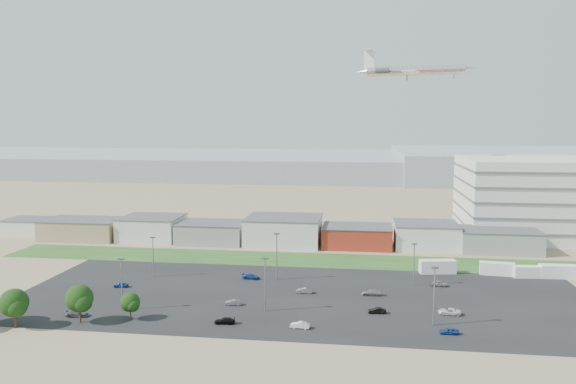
% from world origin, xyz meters
% --- Properties ---
extents(ground, '(700.00, 700.00, 0.00)m').
position_xyz_m(ground, '(0.00, 0.00, 0.00)').
color(ground, '#867355').
rests_on(ground, ground).
extents(parking_lot, '(120.00, 50.00, 0.01)m').
position_xyz_m(parking_lot, '(5.00, 20.00, 0.01)').
color(parking_lot, black).
rests_on(parking_lot, ground).
extents(grass_strip, '(160.00, 16.00, 0.02)m').
position_xyz_m(grass_strip, '(0.00, 52.00, 0.01)').
color(grass_strip, '#23481B').
rests_on(grass_strip, ground).
extents(hills_backdrop, '(700.00, 200.00, 9.00)m').
position_xyz_m(hills_backdrop, '(40.00, 315.00, 4.50)').
color(hills_backdrop, gray).
rests_on(hills_backdrop, ground).
extents(building_row, '(170.00, 20.00, 8.00)m').
position_xyz_m(building_row, '(-17.00, 71.00, 4.00)').
color(building_row, silver).
rests_on(building_row, ground).
extents(box_trailer_a, '(8.98, 4.13, 3.24)m').
position_xyz_m(box_trailer_a, '(35.86, 42.90, 1.62)').
color(box_trailer_a, silver).
rests_on(box_trailer_a, ground).
extents(box_trailer_b, '(8.25, 3.39, 3.01)m').
position_xyz_m(box_trailer_b, '(49.86, 43.25, 1.50)').
color(box_trailer_b, silver).
rests_on(box_trailer_b, ground).
extents(box_trailer_c, '(7.47, 3.00, 2.73)m').
position_xyz_m(box_trailer_c, '(56.80, 41.91, 1.36)').
color(box_trailer_c, silver).
rests_on(box_trailer_c, ground).
extents(box_trailer_d, '(8.40, 2.85, 3.12)m').
position_xyz_m(box_trailer_d, '(63.48, 42.40, 1.56)').
color(box_trailer_d, silver).
rests_on(box_trailer_d, ground).
extents(tree_mid, '(5.38, 5.38, 8.07)m').
position_xyz_m(tree_mid, '(-43.35, -5.07, 4.04)').
color(tree_mid, black).
rests_on(tree_mid, ground).
extents(tree_right, '(5.34, 5.34, 8.01)m').
position_xyz_m(tree_right, '(-33.23, -0.94, 4.00)').
color(tree_right, black).
rests_on(tree_right, ground).
extents(tree_near, '(3.86, 3.86, 5.79)m').
position_xyz_m(tree_near, '(-24.79, 1.90, 2.89)').
color(tree_near, black).
rests_on(tree_near, ground).
extents(lightpole_front_l, '(1.21, 0.50, 10.27)m').
position_xyz_m(lightpole_front_l, '(-28.51, 6.73, 5.14)').
color(lightpole_front_l, slate).
rests_on(lightpole_front_l, ground).
extents(lightpole_front_m, '(1.24, 0.52, 10.57)m').
position_xyz_m(lightpole_front_m, '(-0.75, 9.86, 5.28)').
color(lightpole_front_m, slate).
rests_on(lightpole_front_m, ground).
extents(lightpole_front_r, '(1.27, 0.53, 10.76)m').
position_xyz_m(lightpole_front_r, '(30.64, 6.36, 5.38)').
color(lightpole_front_r, slate).
rests_on(lightpole_front_r, ground).
extents(lightpole_back_l, '(1.13, 0.47, 9.59)m').
position_xyz_m(lightpole_back_l, '(-31.40, 30.55, 4.79)').
color(lightpole_back_l, slate).
rests_on(lightpole_back_l, ground).
extents(lightpole_back_m, '(1.29, 0.54, 10.97)m').
position_xyz_m(lightpole_back_m, '(-1.98, 31.90, 5.48)').
color(lightpole_back_m, slate).
rests_on(lightpole_back_m, ground).
extents(lightpole_back_r, '(1.14, 0.47, 9.66)m').
position_xyz_m(lightpole_back_r, '(29.17, 31.25, 4.83)').
color(lightpole_back_r, slate).
rests_on(lightpole_back_r, ground).
extents(airliner, '(45.60, 34.94, 12.21)m').
position_xyz_m(airliner, '(34.98, 111.53, 54.67)').
color(airliner, silver).
extents(parked_car_0, '(4.45, 2.34, 1.19)m').
position_xyz_m(parked_car_0, '(34.35, 12.69, 0.60)').
color(parked_car_0, silver).
rests_on(parked_car_0, ground).
extents(parked_car_1, '(3.55, 1.55, 1.13)m').
position_xyz_m(parked_car_1, '(20.73, 11.44, 0.57)').
color(parked_car_1, black).
rests_on(parked_car_1, ground).
extents(parked_car_2, '(3.33, 1.41, 1.12)m').
position_xyz_m(parked_car_2, '(32.87, 2.39, 0.56)').
color(parked_car_2, navy).
rests_on(parked_car_2, ground).
extents(parked_car_3, '(3.91, 1.84, 1.10)m').
position_xyz_m(parked_car_3, '(-6.87, 2.03, 0.55)').
color(parked_car_3, black).
rests_on(parked_car_3, ground).
extents(parked_car_4, '(3.39, 1.39, 1.09)m').
position_xyz_m(parked_car_4, '(-7.74, 12.49, 0.55)').
color(parked_car_4, '#595B5E').
rests_on(parked_car_4, ground).
extents(parked_car_5, '(3.35, 1.58, 1.11)m').
position_xyz_m(parked_car_5, '(-35.40, 21.21, 0.55)').
color(parked_car_5, navy).
rests_on(parked_car_5, ground).
extents(parked_car_6, '(4.31, 2.22, 1.20)m').
position_xyz_m(parked_car_6, '(-8.10, 31.68, 0.60)').
color(parked_car_6, navy).
rests_on(parked_car_6, ground).
extents(parked_car_7, '(3.64, 1.46, 1.18)m').
position_xyz_m(parked_car_7, '(5.52, 22.39, 0.59)').
color(parked_car_7, '#595B5E').
rests_on(parked_car_7, ground).
extents(parked_car_8, '(3.81, 1.65, 1.28)m').
position_xyz_m(parked_car_8, '(34.81, 31.52, 0.64)').
color(parked_car_8, '#A5A5AA').
rests_on(parked_car_8, ground).
extents(parked_car_10, '(4.45, 2.11, 1.25)m').
position_xyz_m(parked_car_10, '(-35.45, 1.99, 0.63)').
color(parked_car_10, '#595B5E').
rests_on(parked_car_10, ground).
extents(parked_car_12, '(4.26, 1.80, 1.23)m').
position_xyz_m(parked_car_12, '(19.62, 22.84, 0.61)').
color(parked_car_12, '#A5A5AA').
rests_on(parked_car_12, ground).
extents(parked_car_13, '(3.65, 1.64, 1.16)m').
position_xyz_m(parked_car_13, '(6.99, 1.71, 0.58)').
color(parked_car_13, silver).
rests_on(parked_car_13, ground).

